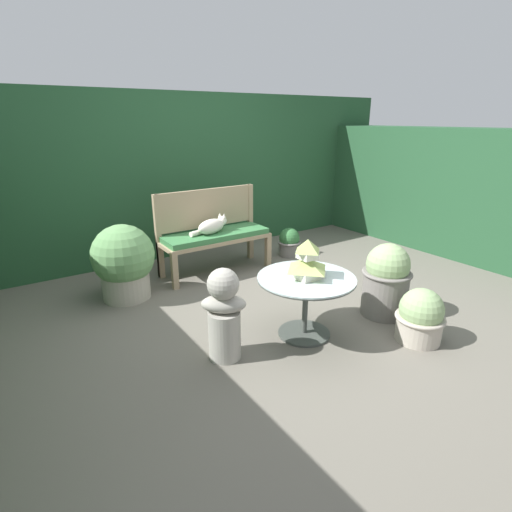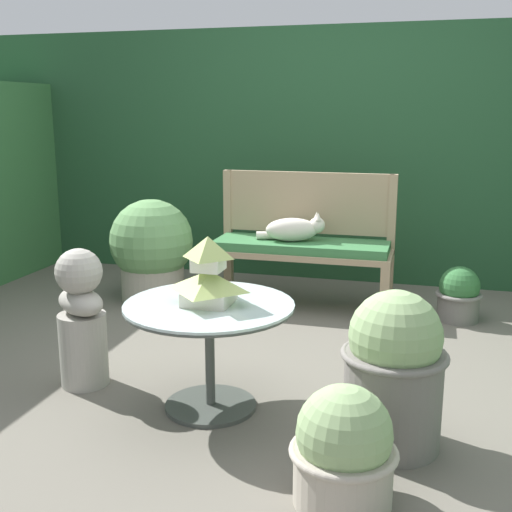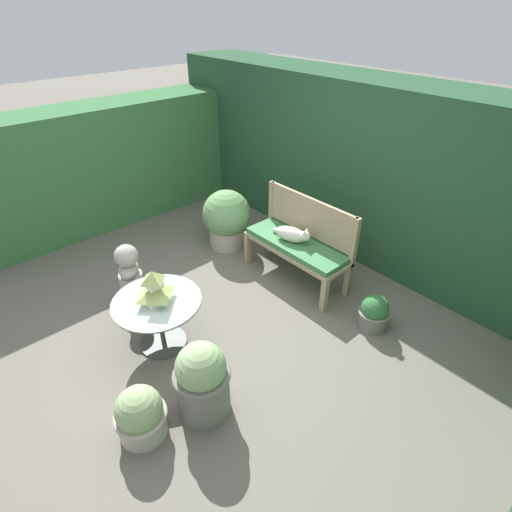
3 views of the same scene
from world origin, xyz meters
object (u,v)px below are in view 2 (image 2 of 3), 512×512
(patio_table, at_px, (209,326))
(potted_plant_hedge_corner, at_px, (152,250))
(garden_bust, at_px, (82,318))
(pagoda_birdhouse, at_px, (209,275))
(potted_plant_table_far, at_px, (394,370))
(cat, at_px, (294,229))
(potted_plant_patio_mid, at_px, (344,450))
(potted_plant_bench_right, at_px, (459,295))
(garden_bench, at_px, (301,252))

(patio_table, distance_m, potted_plant_hedge_corner, 1.81)
(patio_table, xyz_separation_m, garden_bust, (-0.70, 0.08, -0.05))
(patio_table, distance_m, pagoda_birdhouse, 0.24)
(potted_plant_hedge_corner, relative_size, potted_plant_table_far, 1.11)
(cat, height_order, garden_bust, garden_bust)
(pagoda_birdhouse, bearing_deg, cat, 88.53)
(pagoda_birdhouse, bearing_deg, garden_bust, 173.37)
(cat, relative_size, potted_plant_table_far, 0.72)
(patio_table, relative_size, potted_plant_patio_mid, 1.77)
(cat, xyz_separation_m, potted_plant_bench_right, (1.11, 0.01, -0.38))
(cat, distance_m, garden_bust, 1.73)
(patio_table, bearing_deg, pagoda_birdhouse, 75.96)
(potted_plant_hedge_corner, bearing_deg, pagoda_birdhouse, -57.40)
(garden_bench, bearing_deg, potted_plant_hedge_corner, -173.81)
(garden_bench, bearing_deg, cat, -163.95)
(pagoda_birdhouse, xyz_separation_m, potted_plant_table_far, (0.83, -0.12, -0.31))
(pagoda_birdhouse, relative_size, potted_plant_bench_right, 0.85)
(garden_bench, height_order, potted_plant_table_far, potted_plant_table_far)
(potted_plant_hedge_corner, bearing_deg, potted_plant_bench_right, 2.87)
(garden_bench, bearing_deg, patio_table, -93.23)
(cat, bearing_deg, patio_table, -108.23)
(pagoda_birdhouse, distance_m, potted_plant_bench_right, 2.05)
(garden_bench, xyz_separation_m, potted_plant_bench_right, (1.06, -0.01, -0.23))
(cat, height_order, patio_table, cat)
(patio_table, relative_size, potted_plant_hedge_corner, 1.05)
(potted_plant_patio_mid, height_order, potted_plant_table_far, potted_plant_table_far)
(patio_table, distance_m, potted_plant_patio_mid, 0.92)
(patio_table, height_order, potted_plant_hedge_corner, potted_plant_hedge_corner)
(patio_table, relative_size, garden_bust, 1.10)
(garden_bench, relative_size, potted_plant_patio_mid, 2.84)
(garden_bench, xyz_separation_m, potted_plant_hedge_corner, (-1.07, -0.12, -0.03))
(garden_bust, distance_m, potted_plant_patio_mid, 1.55)
(potted_plant_table_far, bearing_deg, pagoda_birdhouse, 171.64)
(garden_bench, xyz_separation_m, potted_plant_patio_mid, (0.60, -2.22, -0.20))
(pagoda_birdhouse, relative_size, potted_plant_table_far, 0.47)
(cat, height_order, potted_plant_bench_right, cat)
(cat, xyz_separation_m, garden_bust, (-0.74, -1.55, -0.20))
(cat, relative_size, pagoda_birdhouse, 1.55)
(pagoda_birdhouse, distance_m, potted_plant_patio_mid, 1.00)
(potted_plant_bench_right, distance_m, potted_plant_table_far, 1.79)
(garden_bench, relative_size, garden_bust, 1.77)
(pagoda_birdhouse, height_order, potted_plant_hedge_corner, pagoda_birdhouse)
(garden_bench, height_order, potted_plant_patio_mid, garden_bench)
(garden_bust, relative_size, potted_plant_patio_mid, 1.60)
(cat, xyz_separation_m, potted_plant_hedge_corner, (-1.02, -0.10, -0.18))
(garden_bust, height_order, potted_plant_hedge_corner, potted_plant_hedge_corner)
(potted_plant_hedge_corner, xyz_separation_m, potted_plant_table_far, (1.81, -1.65, -0.04))
(pagoda_birdhouse, distance_m, garden_bust, 0.76)
(cat, distance_m, patio_table, 1.64)
(garden_bust, xyz_separation_m, potted_plant_table_far, (1.53, -0.20, -0.02))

